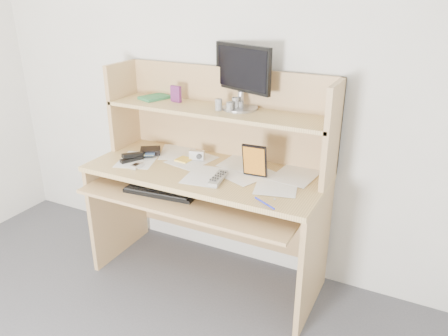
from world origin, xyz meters
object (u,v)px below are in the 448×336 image
at_px(desk, 212,174).
at_px(game_case, 255,161).
at_px(keyboard, 162,191).
at_px(monitor, 242,75).
at_px(tv_remote, 218,178).

height_order(desk, game_case, desk).
distance_m(desk, game_case, 0.35).
bearing_deg(keyboard, monitor, 49.73).
bearing_deg(tv_remote, game_case, 29.67).
height_order(tv_remote, monitor, monitor).
bearing_deg(monitor, game_case, -28.00).
bearing_deg(keyboard, tv_remote, 11.55).
distance_m(tv_remote, game_case, 0.22).
distance_m(game_case, monitor, 0.50).
bearing_deg(game_case, desk, 164.86).
relative_size(desk, monitor, 3.48).
relative_size(game_case, monitor, 0.48).
xyz_separation_m(desk, monitor, (0.12, 0.15, 0.58)).
relative_size(keyboard, tv_remote, 2.16).
xyz_separation_m(tv_remote, game_case, (0.16, 0.13, 0.09)).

